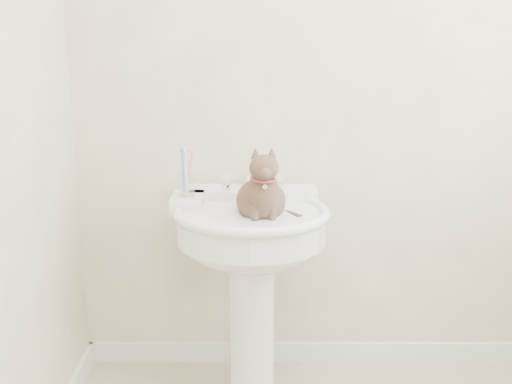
{
  "coord_description": "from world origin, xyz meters",
  "views": [
    {
      "loc": [
        -0.35,
        -1.51,
        1.51
      ],
      "look_at": [
        -0.35,
        0.79,
        0.88
      ],
      "focal_mm": 45.0,
      "sensor_mm": 36.0,
      "label": 1
    }
  ],
  "objects": [
    {
      "name": "soap_bar",
      "position": [
        -0.34,
        1.04,
        0.85
      ],
      "size": [
        0.1,
        0.07,
        0.03
      ],
      "primitive_type": "cube",
      "rotation": [
        0.0,
        0.0,
        0.19
      ],
      "color": "#F15535",
      "rests_on": "pedestal_sink"
    },
    {
      "name": "toothbrush_cup",
      "position": [
        -0.62,
        0.87,
        0.89
      ],
      "size": [
        0.07,
        0.07,
        0.19
      ],
      "rotation": [
        0.0,
        0.0,
        0.11
      ],
      "color": "silver",
      "rests_on": "pedestal_sink"
    },
    {
      "name": "baseboard_back",
      "position": [
        0.0,
        1.09,
        0.04
      ],
      "size": [
        2.2,
        0.02,
        0.09
      ],
      "primitive_type": "cube",
      "color": "white",
      "rests_on": "floor"
    },
    {
      "name": "faucet",
      "position": [
        -0.37,
        0.96,
        0.88
      ],
      "size": [
        0.28,
        0.12,
        0.14
      ],
      "color": "silver",
      "rests_on": "pedestal_sink"
    },
    {
      "name": "cat",
      "position": [
        -0.33,
        0.76,
        0.87
      ],
      "size": [
        0.2,
        0.26,
        0.37
      ],
      "rotation": [
        0.0,
        0.0,
        0.1
      ],
      "color": "brown",
      "rests_on": "pedestal_sink"
    },
    {
      "name": "pedestal_sink",
      "position": [
        -0.37,
        0.81,
        0.66
      ],
      "size": [
        0.61,
        0.6,
        0.84
      ],
      "color": "white",
      "rests_on": "floor"
    },
    {
      "name": "wall_back",
      "position": [
        0.0,
        1.1,
        1.25
      ],
      "size": [
        2.2,
        0.0,
        2.5
      ],
      "primitive_type": null,
      "color": "beige",
      "rests_on": "ground"
    }
  ]
}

